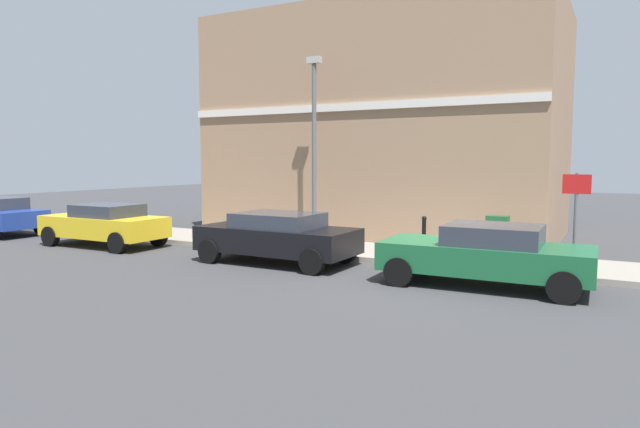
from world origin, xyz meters
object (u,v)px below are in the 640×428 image
Objects in this scene: car_green at (486,254)px; lamppost at (314,142)px; car_black at (277,236)px; bollard_near_cabinet at (424,233)px; car_yellow at (105,224)px; street_sign at (576,208)px; utility_cabinet at (497,239)px.

lamppost is at bearing -27.52° from car_green.
car_green is 7.03m from lamppost.
car_black is 4.11× the size of bollard_near_cabinet.
car_green is at bearing 179.18° from car_yellow.
bollard_near_cabinet is 0.45× the size of street_sign.
car_green is 0.78× the size of lamppost.
lamppost reaches higher than car_green.
lamppost reaches higher than bollard_near_cabinet.
lamppost reaches higher than utility_cabinet.
car_yellow is (-0.12, 6.47, -0.01)m from car_black.
car_yellow is 7.19m from lamppost.
lamppost is (2.87, 5.87, 2.59)m from car_green.
car_yellow is at bearing 1.71° from car_black.
utility_cabinet is at bearing -85.26° from car_green.
car_green is at bearing 134.75° from street_sign.
bollard_near_cabinet is at bearing 73.06° from street_sign.
bollard_near_cabinet is at bearing -52.01° from car_green.
street_sign is 7.77m from lamppost.
car_black is at bearing -2.91° from car_green.
lamppost reaches higher than street_sign.
lamppost reaches higher than car_yellow.
bollard_near_cabinet is 4.22m from street_sign.
street_sign reaches higher than car_black.
lamppost is (0.07, 3.56, 2.60)m from bollard_near_cabinet.
car_black reaches higher than utility_cabinet.
car_green is 5.47m from car_black.
car_green reaches higher than car_yellow.
car_green is 1.93× the size of street_sign.
bollard_near_cabinet is 0.18× the size of lamppost.
car_yellow is at bearing 102.99° from utility_cabinet.
car_yellow reaches higher than utility_cabinet.
car_black is at bearing -171.71° from lamppost.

